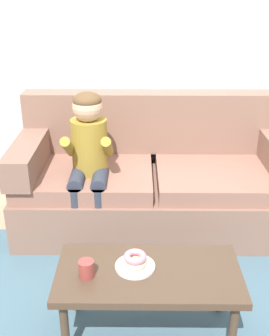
{
  "coord_description": "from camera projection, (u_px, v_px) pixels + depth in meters",
  "views": [
    {
      "loc": [
        -0.11,
        -2.14,
        1.83
      ],
      "look_at": [
        -0.13,
        0.45,
        0.65
      ],
      "focal_mm": 45.48,
      "sensor_mm": 36.0,
      "label": 1
    }
  ],
  "objects": [
    {
      "name": "donut_second",
      "position": [
        135.0,
        257.0,
        2.2
      ],
      "size": [
        0.13,
        0.13,
        0.04
      ],
      "primitive_type": "torus",
      "rotation": [
        0.0,
        0.0,
        1.49
      ],
      "color": "pink",
      "rests_on": "donut"
    },
    {
      "name": "donut",
      "position": [
        135.0,
        262.0,
        2.21
      ],
      "size": [
        0.13,
        0.13,
        0.04
      ],
      "primitive_type": "torus",
      "rotation": [
        0.0,
        0.0,
        1.7
      ],
      "color": "beige",
      "rests_on": "plate"
    },
    {
      "name": "plate",
      "position": [
        135.0,
        266.0,
        2.22
      ],
      "size": [
        0.21,
        0.21,
        0.01
      ],
      "primitive_type": "cylinder",
      "color": "white",
      "rests_on": "coffee_table"
    },
    {
      "name": "area_rug",
      "position": [
        156.0,
        319.0,
        2.47
      ],
      "size": [
        2.56,
        1.86,
        0.01
      ],
      "primitive_type": "cube",
      "color": "#476675",
      "rests_on": "ground"
    },
    {
      "name": "couch",
      "position": [
        154.0,
        181.0,
        3.33
      ],
      "size": [
        2.07,
        0.9,
        0.99
      ],
      "color": "#846051",
      "rests_on": "ground"
    },
    {
      "name": "ground",
      "position": [
        154.0,
        290.0,
        2.7
      ],
      "size": [
        10.0,
        10.0,
        0.0
      ],
      "primitive_type": "plane",
      "color": "#9E896B"
    },
    {
      "name": "coffee_table",
      "position": [
        148.0,
        279.0,
        2.22
      ],
      "size": [
        0.96,
        0.48,
        0.43
      ],
      "color": "#4C3828",
      "rests_on": "ground"
    },
    {
      "name": "wall_back",
      "position": [
        152.0,
        33.0,
        3.39
      ],
      "size": [
        8.0,
        0.1,
        2.8
      ],
      "primitive_type": "cube",
      "color": "silver",
      "rests_on": "ground"
    },
    {
      "name": "mug",
      "position": [
        86.0,
        269.0,
        2.14
      ],
      "size": [
        0.08,
        0.08,
        0.09
      ],
      "primitive_type": "cylinder",
      "color": "#993D38",
      "rests_on": "coffee_table"
    },
    {
      "name": "person_child",
      "position": [
        89.0,
        154.0,
        3.01
      ],
      "size": [
        0.34,
        0.58,
        1.1
      ],
      "color": "olive",
      "rests_on": "ground"
    }
  ]
}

